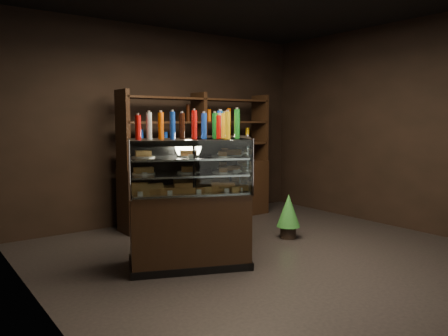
{
  "coord_description": "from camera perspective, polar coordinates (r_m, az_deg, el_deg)",
  "views": [
    {
      "loc": [
        -3.36,
        -3.61,
        1.59
      ],
      "look_at": [
        -0.48,
        0.32,
        1.05
      ],
      "focal_mm": 35.0,
      "sensor_mm": 36.0,
      "label": 1
    }
  ],
  "objects": [
    {
      "name": "bottles_top",
      "position": [
        4.86,
        -2.28,
        5.6
      ],
      "size": [
        1.43,
        0.89,
        0.3
      ],
      "color": "silver",
      "rests_on": "display_case"
    },
    {
      "name": "potted_conifer",
      "position": [
        5.94,
        8.42,
        -5.42
      ],
      "size": [
        0.32,
        0.32,
        0.68
      ],
      "rotation": [
        0.0,
        0.0,
        0.26
      ],
      "color": "black",
      "rests_on": "ground"
    },
    {
      "name": "ground",
      "position": [
        5.18,
        6.47,
        -11.57
      ],
      "size": [
        5.0,
        5.0,
        0.0
      ],
      "primitive_type": "plane",
      "color": "black",
      "rests_on": "ground"
    },
    {
      "name": "display_case",
      "position": [
        4.99,
        -2.21,
        -6.65
      ],
      "size": [
        1.93,
        1.41,
        1.39
      ],
      "rotation": [
        0.0,
        0.0,
        0.26
      ],
      "color": "black",
      "rests_on": "ground"
    },
    {
      "name": "room_shell",
      "position": [
        4.94,
        6.75,
        10.38
      ],
      "size": [
        5.02,
        5.02,
        3.01
      ],
      "color": "black",
      "rests_on": "ground"
    },
    {
      "name": "food_display",
      "position": [
        4.89,
        -2.16,
        -0.39
      ],
      "size": [
        1.6,
        1.03,
        0.43
      ],
      "color": "#CE8E4A",
      "rests_on": "display_case"
    },
    {
      "name": "back_shelving",
      "position": [
        6.82,
        -3.26,
        -2.0
      ],
      "size": [
        2.56,
        0.44,
        2.0
      ],
      "rotation": [
        0.0,
        0.0,
        0.01
      ],
      "color": "black",
      "rests_on": "ground"
    }
  ]
}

